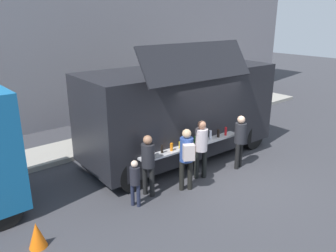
{
  "coord_description": "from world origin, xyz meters",
  "views": [
    {
      "loc": [
        -6.96,
        -5.68,
        4.43
      ],
      "look_at": [
        -0.95,
        1.56,
        1.3
      ],
      "focal_mm": 35.8,
      "sensor_mm": 36.0,
      "label": 1
    }
  ],
  "objects_px": {
    "child_near_queue": "(135,179)",
    "customer_extra_browsing": "(240,137)",
    "traffic_cone_orange": "(37,235)",
    "customer_rear_waiting": "(148,160)",
    "customer_front_ordering": "(201,145)",
    "trash_bin": "(208,107)",
    "food_truck_main": "(180,110)",
    "customer_mid_with_backpack": "(187,154)"
  },
  "relations": [
    {
      "from": "child_near_queue",
      "to": "customer_extra_browsing",
      "type": "bearing_deg",
      "value": -33.1
    },
    {
      "from": "traffic_cone_orange",
      "to": "customer_extra_browsing",
      "type": "bearing_deg",
      "value": -1.88
    },
    {
      "from": "customer_rear_waiting",
      "to": "child_near_queue",
      "type": "relative_size",
      "value": 1.36
    },
    {
      "from": "customer_front_ordering",
      "to": "customer_extra_browsing",
      "type": "distance_m",
      "value": 1.41
    },
    {
      "from": "customer_rear_waiting",
      "to": "child_near_queue",
      "type": "xyz_separation_m",
      "value": [
        -0.55,
        -0.21,
        -0.26
      ]
    },
    {
      "from": "trash_bin",
      "to": "child_near_queue",
      "type": "relative_size",
      "value": 0.85
    },
    {
      "from": "food_truck_main",
      "to": "trash_bin",
      "type": "bearing_deg",
      "value": 34.14
    },
    {
      "from": "trash_bin",
      "to": "customer_mid_with_backpack",
      "type": "height_order",
      "value": "customer_mid_with_backpack"
    },
    {
      "from": "traffic_cone_orange",
      "to": "trash_bin",
      "type": "height_order",
      "value": "trash_bin"
    },
    {
      "from": "customer_mid_with_backpack",
      "to": "child_near_queue",
      "type": "relative_size",
      "value": 1.41
    },
    {
      "from": "child_near_queue",
      "to": "customer_mid_with_backpack",
      "type": "bearing_deg",
      "value": -38.4
    },
    {
      "from": "trash_bin",
      "to": "child_near_queue",
      "type": "bearing_deg",
      "value": -149.19
    },
    {
      "from": "customer_mid_with_backpack",
      "to": "customer_extra_browsing",
      "type": "bearing_deg",
      "value": -59.82
    },
    {
      "from": "traffic_cone_orange",
      "to": "customer_front_ordering",
      "type": "distance_m",
      "value": 4.68
    },
    {
      "from": "trash_bin",
      "to": "customer_extra_browsing",
      "type": "xyz_separation_m",
      "value": [
        -2.97,
        -4.14,
        0.47
      ]
    },
    {
      "from": "traffic_cone_orange",
      "to": "food_truck_main",
      "type": "bearing_deg",
      "value": 17.25
    },
    {
      "from": "customer_front_ordering",
      "to": "customer_rear_waiting",
      "type": "height_order",
      "value": "customer_front_ordering"
    },
    {
      "from": "traffic_cone_orange",
      "to": "customer_mid_with_backpack",
      "type": "relative_size",
      "value": 0.32
    },
    {
      "from": "customer_extra_browsing",
      "to": "child_near_queue",
      "type": "distance_m",
      "value": 3.65
    },
    {
      "from": "food_truck_main",
      "to": "customer_rear_waiting",
      "type": "xyz_separation_m",
      "value": [
        -2.3,
        -1.4,
        -0.6
      ]
    },
    {
      "from": "traffic_cone_orange",
      "to": "customer_mid_with_backpack",
      "type": "xyz_separation_m",
      "value": [
        3.84,
        -0.21,
        0.77
      ]
    },
    {
      "from": "traffic_cone_orange",
      "to": "trash_bin",
      "type": "distance_m",
      "value": 9.8
    },
    {
      "from": "traffic_cone_orange",
      "to": "customer_front_ordering",
      "type": "bearing_deg",
      "value": 0.93
    },
    {
      "from": "traffic_cone_orange",
      "to": "customer_mid_with_backpack",
      "type": "distance_m",
      "value": 3.92
    },
    {
      "from": "customer_mid_with_backpack",
      "to": "customer_front_ordering",
      "type": "bearing_deg",
      "value": -40.25
    },
    {
      "from": "customer_rear_waiting",
      "to": "customer_extra_browsing",
      "type": "distance_m",
      "value": 3.11
    },
    {
      "from": "traffic_cone_orange",
      "to": "customer_front_ordering",
      "type": "height_order",
      "value": "customer_front_ordering"
    },
    {
      "from": "customer_rear_waiting",
      "to": "customer_front_ordering",
      "type": "bearing_deg",
      "value": -25.14
    },
    {
      "from": "customer_front_ordering",
      "to": "child_near_queue",
      "type": "bearing_deg",
      "value": 121.06
    },
    {
      "from": "food_truck_main",
      "to": "customer_mid_with_backpack",
      "type": "xyz_separation_m",
      "value": [
        -1.39,
        -1.83,
        -0.54
      ]
    },
    {
      "from": "customer_extra_browsing",
      "to": "food_truck_main",
      "type": "bearing_deg",
      "value": 9.01
    },
    {
      "from": "customer_front_ordering",
      "to": "customer_mid_with_backpack",
      "type": "height_order",
      "value": "customer_front_ordering"
    },
    {
      "from": "customer_front_ordering",
      "to": "customer_rear_waiting",
      "type": "distance_m",
      "value": 1.71
    },
    {
      "from": "child_near_queue",
      "to": "customer_front_ordering",
      "type": "bearing_deg",
      "value": -28.18
    },
    {
      "from": "food_truck_main",
      "to": "customer_mid_with_backpack",
      "type": "relative_size",
      "value": 3.74
    },
    {
      "from": "customer_rear_waiting",
      "to": "child_near_queue",
      "type": "distance_m",
      "value": 0.65
    },
    {
      "from": "customer_front_ordering",
      "to": "customer_extra_browsing",
      "type": "height_order",
      "value": "customer_front_ordering"
    },
    {
      "from": "trash_bin",
      "to": "customer_mid_with_backpack",
      "type": "relative_size",
      "value": 0.6
    },
    {
      "from": "customer_mid_with_backpack",
      "to": "child_near_queue",
      "type": "bearing_deg",
      "value": 111.27
    },
    {
      "from": "food_truck_main",
      "to": "customer_extra_browsing",
      "type": "bearing_deg",
      "value": -64.5
    },
    {
      "from": "trash_bin",
      "to": "customer_front_ordering",
      "type": "height_order",
      "value": "customer_front_ordering"
    },
    {
      "from": "trash_bin",
      "to": "child_near_queue",
      "type": "height_order",
      "value": "child_near_queue"
    }
  ]
}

